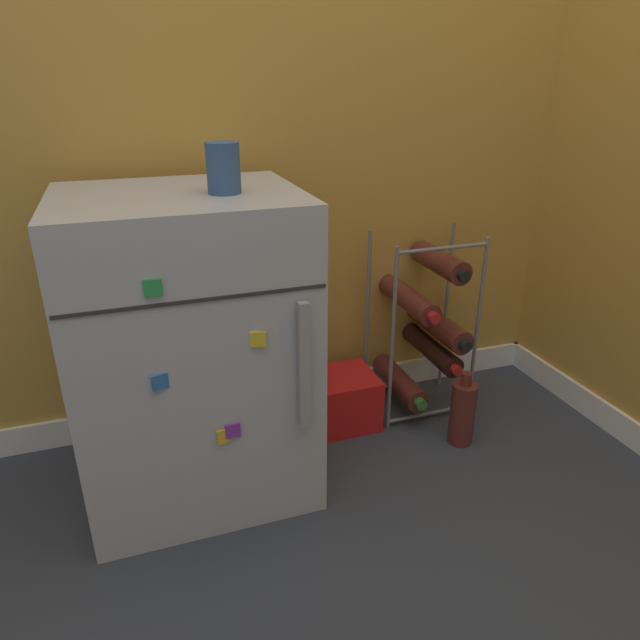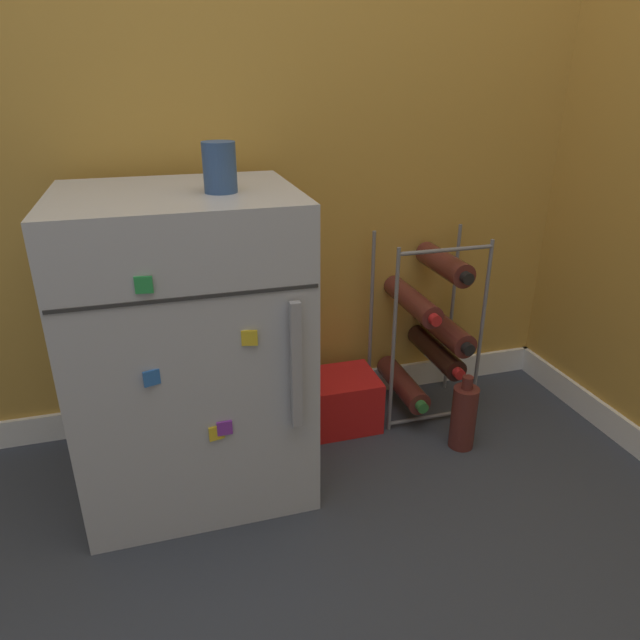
% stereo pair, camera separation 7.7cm
% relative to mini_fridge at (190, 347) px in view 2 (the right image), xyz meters
% --- Properties ---
extents(ground_plane, '(14.00, 14.00, 0.00)m').
position_rel_mini_fridge_xyz_m(ground_plane, '(0.40, -0.39, -0.41)').
color(ground_plane, '#333842').
extents(wall_back, '(6.75, 0.07, 2.50)m').
position_rel_mini_fridge_xyz_m(wall_back, '(0.40, 0.33, 0.83)').
color(wall_back, '#BC8C38').
rests_on(wall_back, ground_plane).
extents(mini_fridge, '(0.57, 0.51, 0.81)m').
position_rel_mini_fridge_xyz_m(mini_fridge, '(0.00, 0.00, 0.00)').
color(mini_fridge, '#B7BABF').
rests_on(mini_fridge, ground_plane).
extents(wine_rack, '(0.31, 0.33, 0.61)m').
position_rel_mini_fridge_xyz_m(wine_rack, '(0.77, 0.15, -0.10)').
color(wine_rack, slate).
rests_on(wine_rack, ground_plane).
extents(soda_box, '(0.24, 0.19, 0.17)m').
position_rel_mini_fridge_xyz_m(soda_box, '(0.46, 0.13, -0.32)').
color(soda_box, red).
rests_on(soda_box, ground_plane).
extents(fridge_top_cup, '(0.08, 0.08, 0.11)m').
position_rel_mini_fridge_xyz_m(fridge_top_cup, '(0.10, -0.05, 0.46)').
color(fridge_top_cup, '#335184').
rests_on(fridge_top_cup, mini_fridge).
extents(loose_bottle_floor, '(0.08, 0.08, 0.24)m').
position_rel_mini_fridge_xyz_m(loose_bottle_floor, '(0.79, -0.09, -0.30)').
color(loose_bottle_floor, '#56231E').
rests_on(loose_bottle_floor, ground_plane).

